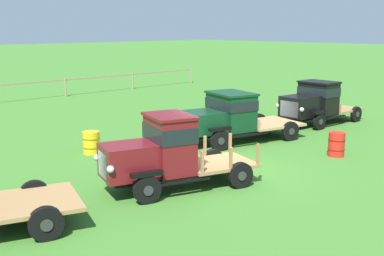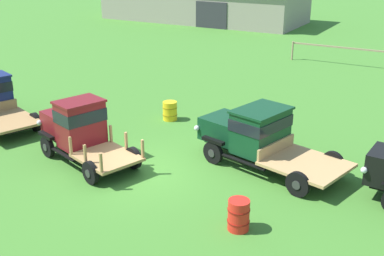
{
  "view_description": "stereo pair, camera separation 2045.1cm",
  "coord_description": "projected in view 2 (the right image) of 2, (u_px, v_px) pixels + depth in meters",
  "views": [
    {
      "loc": [
        -11.32,
        -10.46,
        4.67
      ],
      "look_at": [
        0.72,
        2.16,
        1.0
      ],
      "focal_mm": 45.0,
      "sensor_mm": 36.0,
      "label": 1
    },
    {
      "loc": [
        8.88,
        -12.2,
        7.3
      ],
      "look_at": [
        0.72,
        2.16,
        1.0
      ],
      "focal_mm": 45.0,
      "sensor_mm": 36.0,
      "label": 2
    }
  ],
  "objects": [
    {
      "name": "ground_plane",
      "position": [
        143.0,
        171.0,
        16.62
      ],
      "size": [
        240.0,
        240.0,
        0.0
      ],
      "primitive_type": "plane",
      "color": "#3D7528"
    },
    {
      "name": "farm_shed",
      "position": [
        203.0,
        1.0,
        48.99
      ],
      "size": [
        20.69,
        8.81,
        3.88
      ],
      "color": "gray",
      "rests_on": "ground"
    },
    {
      "name": "oil_drum_beside_row",
      "position": [
        170.0,
        111.0,
        21.31
      ],
      "size": [
        0.66,
        0.66,
        0.84
      ],
      "color": "gold",
      "rests_on": "ground"
    },
    {
      "name": "oil_drum_near_fence",
      "position": [
        239.0,
        215.0,
        13.04
      ],
      "size": [
        0.62,
        0.62,
        0.89
      ],
      "color": "red",
      "rests_on": "ground"
    },
    {
      "name": "vintage_truck_second_in_line",
      "position": [
        78.0,
        128.0,
        17.29
      ],
      "size": [
        4.93,
        2.97,
        2.22
      ],
      "color": "black",
      "rests_on": "ground"
    },
    {
      "name": "vintage_truck_midrow_center",
      "position": [
        256.0,
        134.0,
        16.87
      ],
      "size": [
        5.82,
        3.41,
        2.07
      ],
      "color": "black",
      "rests_on": "ground"
    }
  ]
}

